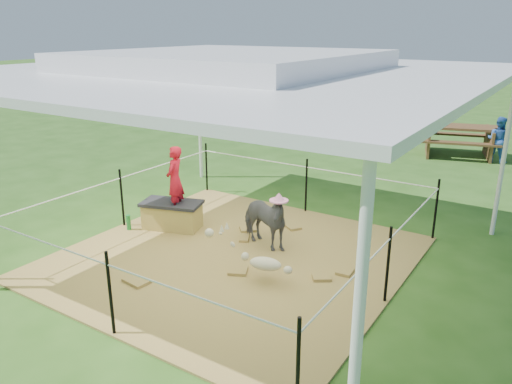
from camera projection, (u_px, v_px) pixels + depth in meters
The scene contains 13 objects.
ground at pixel (234, 258), 7.23m from camera, with size 90.00×90.00×0.00m, color #2D5919.
hay_patch at pixel (234, 258), 7.22m from camera, with size 4.60×4.60×0.03m, color brown.
canopy_tent at pixel (231, 68), 6.38m from camera, with size 6.30×6.30×2.90m.
rope_fence at pixel (233, 217), 7.03m from camera, with size 4.54×4.54×1.00m.
straw_bale at pixel (172, 216), 8.20m from camera, with size 0.91×0.45×0.40m, color #B09640.
dark_cloth at pixel (172, 203), 8.13m from camera, with size 0.97×0.50×0.05m, color black.
woman at pixel (175, 174), 7.91m from camera, with size 0.40×0.26×1.09m, color red.
green_bottle at pixel (129, 222), 8.15m from camera, with size 0.07×0.07×0.25m, color #1B7C2D.
pony at pixel (263, 220), 7.42m from camera, with size 0.46×1.01×0.86m, color #47464B.
pink_hat at pixel (263, 189), 7.27m from camera, with size 0.27×0.27×0.12m, color #F990C5.
foal at pixel (265, 262), 6.43m from camera, with size 1.03×0.57×0.57m, color beige, non-canonical shape.
picnic_table_near at pixel (458, 141), 12.89m from camera, with size 1.88×1.36×0.78m, color #51361B.
distant_person at pixel (498, 140), 12.19m from camera, with size 0.55×0.43×1.13m, color #3264BC.
Camera 1 is at (3.83, -5.33, 3.19)m, focal length 35.00 mm.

